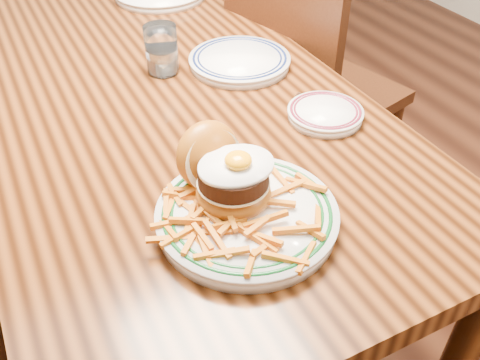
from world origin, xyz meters
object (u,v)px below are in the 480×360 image
table (160,118)px  chair_right (304,86)px  main_plate (240,200)px  side_plate (325,113)px

table → chair_right: bearing=18.4°
chair_right → main_plate: bearing=35.3°
table → main_plate: size_ratio=4.93×
chair_right → side_plate: 0.60m
table → chair_right: size_ratio=1.65×
chair_right → side_plate: chair_right is taller
table → main_plate: (-0.03, -0.49, 0.13)m
table → chair_right: chair_right is taller
table → side_plate: size_ratio=9.19×
table → chair_right: 0.60m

